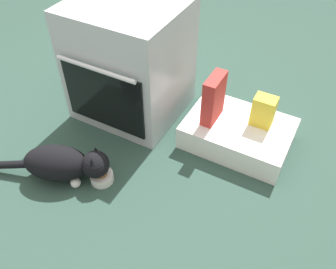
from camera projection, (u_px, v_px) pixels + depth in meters
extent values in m
plane|color=#284238|center=(110.00, 142.00, 2.13)|extent=(8.00, 8.00, 0.00)
cube|color=#B7BABF|center=(130.00, 61.00, 2.13)|extent=(0.61, 0.56, 0.71)
cube|color=black|center=(103.00, 99.00, 2.01)|extent=(0.52, 0.01, 0.39)
cylinder|color=silver|center=(95.00, 69.00, 1.84)|extent=(0.49, 0.02, 0.02)
cube|color=white|center=(238.00, 133.00, 2.08)|extent=(0.59, 0.42, 0.15)
cylinder|color=white|center=(102.00, 177.00, 1.91)|extent=(0.12, 0.12, 0.05)
sphere|color=brown|center=(101.00, 175.00, 1.90)|extent=(0.07, 0.07, 0.07)
ellipsoid|color=black|center=(56.00, 163.00, 1.87)|extent=(0.39, 0.31, 0.19)
sphere|color=black|center=(96.00, 164.00, 1.84)|extent=(0.14, 0.14, 0.14)
cone|color=black|center=(96.00, 152.00, 1.83)|extent=(0.05, 0.05, 0.07)
cone|color=black|center=(92.00, 163.00, 1.78)|extent=(0.05, 0.05, 0.07)
cylinder|color=black|center=(6.00, 165.00, 1.93)|extent=(0.29, 0.15, 0.09)
sphere|color=silver|center=(81.00, 167.00, 1.96)|extent=(0.05, 0.05, 0.05)
sphere|color=silver|center=(76.00, 183.00, 1.88)|extent=(0.05, 0.05, 0.05)
cube|color=yellow|center=(263.00, 111.00, 1.97)|extent=(0.12, 0.09, 0.18)
cube|color=#B72D28|center=(214.00, 99.00, 1.97)|extent=(0.07, 0.18, 0.28)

